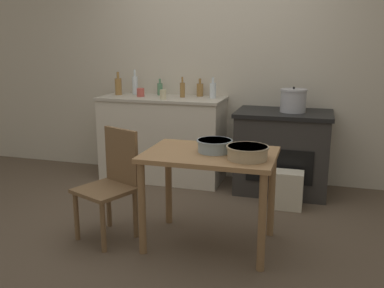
{
  "coord_description": "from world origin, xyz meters",
  "views": [
    {
      "loc": [
        1.11,
        -3.19,
        1.56
      ],
      "look_at": [
        0.0,
        0.55,
        0.62
      ],
      "focal_mm": 40.0,
      "sensor_mm": 36.0,
      "label": 1
    }
  ],
  "objects": [
    {
      "name": "counter_cabinet",
      "position": [
        -0.56,
        1.27,
        0.47
      ],
      "size": [
        1.4,
        0.59,
        0.95
      ],
      "color": "beige",
      "rests_on": "ground_plane"
    },
    {
      "name": "bottle_center_right",
      "position": [
        -0.18,
        1.46,
        1.02
      ],
      "size": [
        0.07,
        0.07,
        0.2
      ],
      "color": "olive",
      "rests_on": "counter_cabinet"
    },
    {
      "name": "mixing_bowl_small",
      "position": [
        0.38,
        -0.15,
        0.8
      ],
      "size": [
        0.27,
        0.27,
        0.09
      ],
      "color": "#93A8B2",
      "rests_on": "work_table"
    },
    {
      "name": "bottle_far_left",
      "position": [
        -1.12,
        1.33,
        1.05
      ],
      "size": [
        0.08,
        0.08,
        0.26
      ],
      "color": "olive",
      "rests_on": "counter_cabinet"
    },
    {
      "name": "flour_sack",
      "position": [
        0.89,
        0.76,
        0.18
      ],
      "size": [
        0.29,
        0.2,
        0.36
      ],
      "primitive_type": "cube",
      "color": "beige",
      "rests_on": "ground_plane"
    },
    {
      "name": "bottle_center",
      "position": [
        -0.0,
        1.34,
        1.03
      ],
      "size": [
        0.07,
        0.07,
        0.23
      ],
      "color": "silver",
      "rests_on": "counter_cabinet"
    },
    {
      "name": "wall_back",
      "position": [
        0.0,
        1.58,
        1.27
      ],
      "size": [
        8.0,
        0.07,
        2.55
      ],
      "color": "beige",
      "rests_on": "ground_plane"
    },
    {
      "name": "stock_pot",
      "position": [
        0.87,
        1.22,
        0.97
      ],
      "size": [
        0.27,
        0.27,
        0.26
      ],
      "color": "#A8A8AD",
      "rests_on": "stove"
    },
    {
      "name": "bottle_left",
      "position": [
        -0.65,
        1.44,
        1.02
      ],
      "size": [
        0.06,
        0.06,
        0.19
      ],
      "color": "#517F5B",
      "rests_on": "counter_cabinet"
    },
    {
      "name": "bottle_mid_left",
      "position": [
        -0.34,
        1.31,
        1.03
      ],
      "size": [
        0.06,
        0.06,
        0.23
      ],
      "color": "olive",
      "rests_on": "counter_cabinet"
    },
    {
      "name": "cup_right",
      "position": [
        -0.49,
        1.1,
        1.0
      ],
      "size": [
        0.07,
        0.07,
        0.1
      ],
      "primitive_type": "cylinder",
      "color": "beige",
      "rests_on": "counter_cabinet"
    },
    {
      "name": "stove",
      "position": [
        0.78,
        1.23,
        0.43
      ],
      "size": [
        0.97,
        0.67,
        0.85
      ],
      "color": "#2D2B28",
      "rests_on": "ground_plane"
    },
    {
      "name": "chair",
      "position": [
        -0.43,
        -0.26,
        0.46
      ],
      "size": [
        0.52,
        0.52,
        0.88
      ],
      "rotation": [
        0.0,
        0.0,
        -0.4
      ],
      "color": "brown",
      "rests_on": "ground_plane"
    },
    {
      "name": "bottle_center_left",
      "position": [
        -0.95,
        1.42,
        1.06
      ],
      "size": [
        0.06,
        0.06,
        0.29
      ],
      "color": "silver",
      "rests_on": "counter_cabinet"
    },
    {
      "name": "mixing_bowl_large",
      "position": [
        0.65,
        -0.28,
        0.8
      ],
      "size": [
        0.3,
        0.3,
        0.09
      ],
      "color": "tan",
      "rests_on": "work_table"
    },
    {
      "name": "work_table",
      "position": [
        0.36,
        -0.18,
        0.62
      ],
      "size": [
        0.98,
        0.68,
        0.74
      ],
      "color": "#997047",
      "rests_on": "ground_plane"
    },
    {
      "name": "ground_plane",
      "position": [
        0.0,
        0.0,
        0.0
      ],
      "size": [
        14.0,
        14.0,
        0.0
      ],
      "primitive_type": "plane",
      "color": "brown"
    },
    {
      "name": "cup_mid_right",
      "position": [
        -0.81,
        1.24,
        0.99
      ],
      "size": [
        0.09,
        0.09,
        0.09
      ],
      "primitive_type": "cylinder",
      "color": "#B74C42",
      "rests_on": "counter_cabinet"
    }
  ]
}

